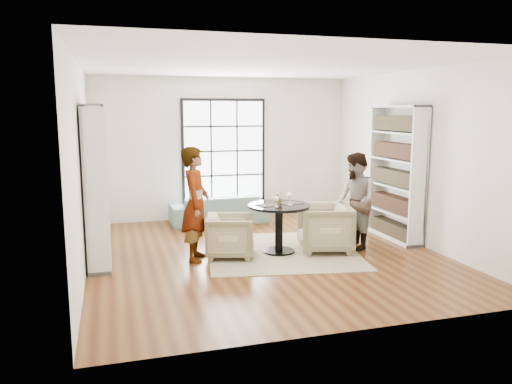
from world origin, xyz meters
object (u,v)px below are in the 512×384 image
object	(u,v)px
armchair_left	(231,236)
person_left	(195,204)
armchair_right	(324,228)
wine_glass_left	(277,199)
sofa	(219,209)
wine_glass_right	(290,196)
pedestal_table	(279,218)
flower_centerpiece	(279,198)
person_right	(355,201)

from	to	relation	value
armchair_left	person_left	world-z (taller)	person_left
armchair_right	wine_glass_left	xyz separation A→B (m)	(-0.85, -0.05, 0.54)
sofa	person_left	world-z (taller)	person_left
wine_glass_left	wine_glass_right	world-z (taller)	wine_glass_right
wine_glass_left	pedestal_table	bearing A→B (deg)	58.62
pedestal_table	sofa	xyz separation A→B (m)	(-0.48, 2.43, -0.29)
armchair_left	person_left	xyz separation A→B (m)	(-0.55, 0.00, 0.54)
sofa	armchair_right	xyz separation A→B (m)	(1.23, -2.54, 0.10)
sofa	wine_glass_right	xyz separation A→B (m)	(0.63, -2.52, 0.66)
wine_glass_left	flower_centerpiece	size ratio (longest dim) A/B	0.86
armchair_right	person_left	distance (m)	2.18
sofa	person_left	distance (m)	2.66
person_right	wine_glass_left	world-z (taller)	person_right
pedestal_table	sofa	bearing A→B (deg)	101.07
person_left	pedestal_table	bearing A→B (deg)	-72.59
wine_glass_right	flower_centerpiece	size ratio (longest dim) A/B	1.05
pedestal_table	wine_glass_right	world-z (taller)	wine_glass_right
wine_glass_left	flower_centerpiece	distance (m)	0.24
person_right	armchair_left	bearing A→B (deg)	-86.96
armchair_right	wine_glass_left	distance (m)	1.01
armchair_left	flower_centerpiece	bearing A→B (deg)	-70.36
wine_glass_left	wine_glass_right	bearing A→B (deg)	15.89
person_left	person_right	bearing A→B (deg)	-75.16
pedestal_table	sofa	size ratio (longest dim) A/B	0.51
pedestal_table	armchair_left	xyz separation A→B (m)	(-0.81, -0.00, -0.24)
wine_glass_left	wine_glass_right	xyz separation A→B (m)	(0.25, 0.07, 0.03)
sofa	person_right	bearing A→B (deg)	123.65
person_right	wine_glass_right	size ratio (longest dim) A/B	7.72
armchair_right	wine_glass_right	distance (m)	0.83
person_left	flower_centerpiece	bearing A→B (deg)	-70.41
pedestal_table	person_right	distance (m)	1.33
wine_glass_right	flower_centerpiece	world-z (taller)	wine_glass_right
armchair_right	person_left	world-z (taller)	person_left
pedestal_table	wine_glass_right	bearing A→B (deg)	-30.33
pedestal_table	person_left	world-z (taller)	person_left
pedestal_table	flower_centerpiece	xyz separation A→B (m)	(0.02, 0.05, 0.32)
pedestal_table	wine_glass_left	size ratio (longest dim) A/B	5.80
person_left	wine_glass_right	bearing A→B (deg)	-75.99
armchair_right	flower_centerpiece	distance (m)	0.92
wine_glass_right	armchair_left	bearing A→B (deg)	174.98
wine_glass_left	person_right	bearing A→B (deg)	1.87
flower_centerpiece	sofa	bearing A→B (deg)	101.69
pedestal_table	person_left	xyz separation A→B (m)	(-1.36, -0.00, 0.30)
armchair_left	wine_glass_left	world-z (taller)	wine_glass_left
armchair_left	person_left	size ratio (longest dim) A/B	0.42
armchair_left	armchair_right	world-z (taller)	armchair_right
person_left	person_right	xyz separation A→B (m)	(2.67, -0.11, -0.07)
armchair_left	pedestal_table	bearing A→B (deg)	-73.98
armchair_right	person_right	distance (m)	0.69
pedestal_table	person_right	world-z (taller)	person_right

